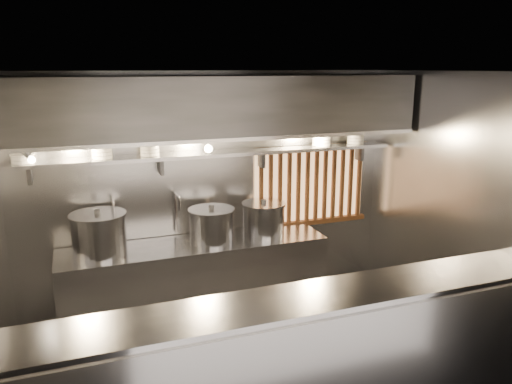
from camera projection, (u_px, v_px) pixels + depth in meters
floor at (254, 363)px, 4.93m from camera, size 4.50×4.50×0.00m
ceiling at (254, 71)px, 4.25m from camera, size 4.50×4.50×0.00m
wall_back at (211, 191)px, 5.95m from camera, size 4.50×0.00×4.50m
wall_right at (451, 205)px, 5.34m from camera, size 0.00×3.00×3.00m
serving_counter at (295, 365)px, 3.92m from camera, size 4.50×0.56×1.13m
cooking_bench at (196, 280)px, 5.75m from camera, size 3.00×0.70×0.90m
bowl_shelf at (214, 154)px, 5.67m from camera, size 4.40×0.34×0.04m
exhaust_hood at (219, 107)px, 5.34m from camera, size 4.40×0.81×0.65m
wood_screen at (311, 185)px, 6.35m from camera, size 1.56×0.09×1.04m
faucet_left at (113, 211)px, 5.47m from camera, size 0.04×0.30×0.50m
faucet_right at (176, 205)px, 5.70m from camera, size 0.04×0.30×0.50m
heat_lamp at (28, 154)px, 4.57m from camera, size 0.25×0.35×0.20m
pendant_bulb at (208, 149)px, 5.51m from camera, size 0.09×0.09×0.19m
stock_pot_left at (99, 234)px, 5.25m from camera, size 0.76×0.76×0.50m
stock_pot_mid at (212, 225)px, 5.63m from camera, size 0.54×0.54×0.43m
stock_pot_right at (264, 219)px, 5.90m from camera, size 0.62×0.62×0.43m
bowl_stack_0 at (22, 159)px, 4.99m from camera, size 0.23×0.23×0.09m
bowl_stack_1 at (102, 152)px, 5.24m from camera, size 0.23×0.23×0.13m
bowl_stack_2 at (150, 148)px, 5.41m from camera, size 0.22×0.22×0.17m
bowl_stack_3 at (321, 139)px, 6.10m from camera, size 0.24×0.24×0.17m
bowl_stack_4 at (355, 138)px, 6.27m from camera, size 0.22×0.22×0.13m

